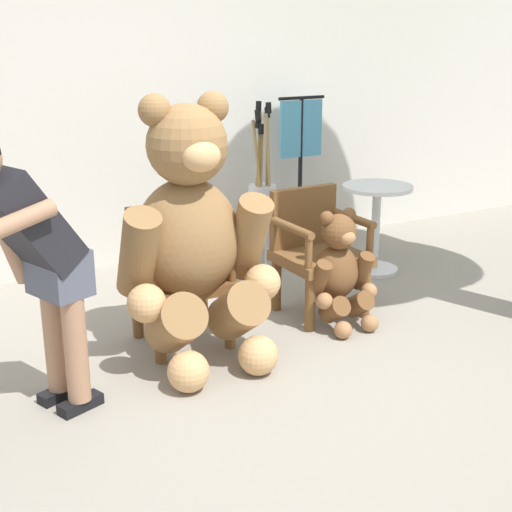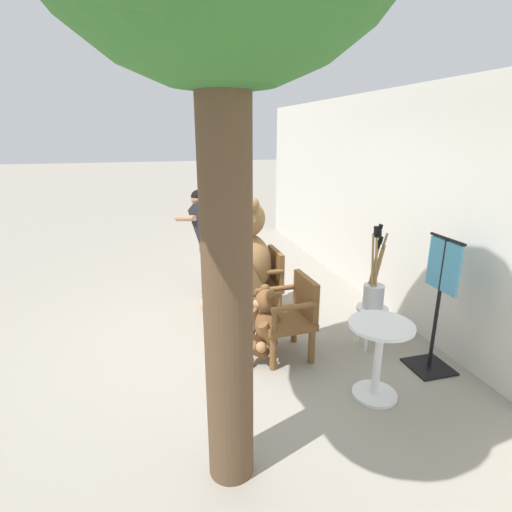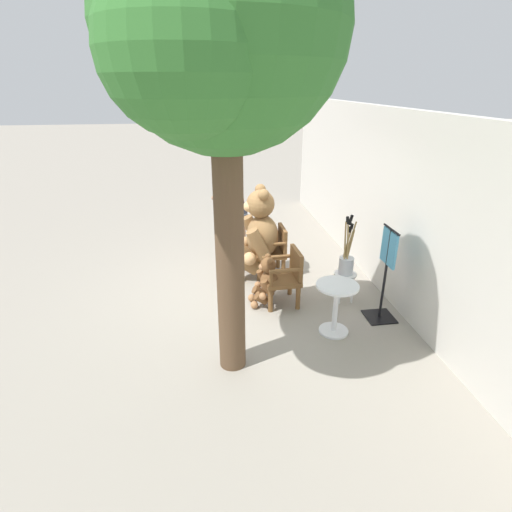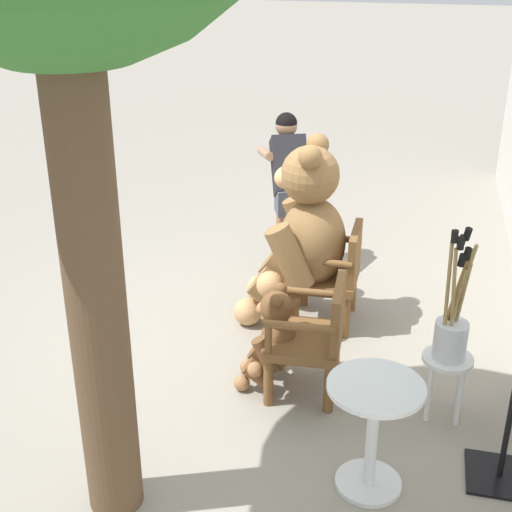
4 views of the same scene
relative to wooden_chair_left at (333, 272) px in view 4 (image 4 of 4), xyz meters
name	(u,v)px [view 4 (image 4 of 4)]	position (x,y,z in m)	size (l,w,h in m)	color
ground_plane	(236,341)	(0.52, -0.70, -0.46)	(60.00, 60.00, 0.00)	gray
wooden_chair_left	(333,272)	(0.00, 0.00, 0.00)	(0.56, 0.52, 0.86)	brown
wooden_chair_right	(313,334)	(1.03, 0.00, 0.00)	(0.58, 0.54, 0.86)	brown
teddy_bear_large	(302,235)	(0.00, -0.27, 0.31)	(0.95, 0.88, 1.58)	olive
teddy_bear_small	(273,339)	(1.03, -0.28, -0.07)	(0.48, 0.46, 0.79)	brown
person_visitor	(290,181)	(-0.96, -0.56, 0.43)	(0.75, 0.67, 1.49)	black
white_stool	(446,370)	(1.10, 0.92, -0.11)	(0.34, 0.34, 0.46)	white
brush_bucket	(452,329)	(1.10, 0.92, 0.21)	(0.22, 0.22, 0.92)	silver
round_side_table	(373,424)	(1.91, 0.50, -0.01)	(0.56, 0.56, 0.72)	silver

